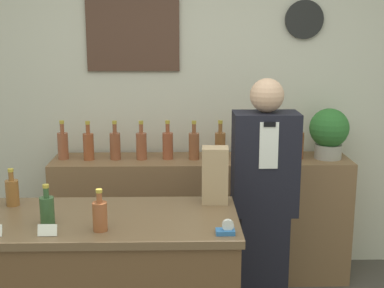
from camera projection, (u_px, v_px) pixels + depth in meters
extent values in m
cube|color=beige|center=(189.00, 96.00, 4.08)|extent=(5.20, 0.06, 2.70)
cube|color=#4A3024|center=(133.00, 30.00, 3.92)|extent=(0.68, 0.02, 0.61)
cylinder|color=black|center=(304.00, 20.00, 3.93)|extent=(0.28, 0.03, 0.28)
cube|color=brown|center=(201.00, 218.00, 4.01)|extent=(2.18, 0.42, 0.93)
cube|color=brown|center=(107.00, 221.00, 2.75)|extent=(1.35, 0.66, 0.04)
cube|color=black|center=(262.00, 266.00, 3.44)|extent=(0.30, 0.24, 0.73)
cube|color=black|center=(265.00, 163.00, 3.29)|extent=(0.40, 0.24, 0.64)
cube|color=white|center=(269.00, 146.00, 3.14)|extent=(0.11, 0.01, 0.28)
cube|color=black|center=(270.00, 124.00, 3.11)|extent=(0.07, 0.01, 0.03)
sphere|color=tan|center=(267.00, 95.00, 3.20)|extent=(0.21, 0.21, 0.21)
cylinder|color=#9E998E|center=(328.00, 151.00, 3.91)|extent=(0.20, 0.20, 0.10)
sphere|color=#2D6B2D|center=(329.00, 128.00, 3.88)|extent=(0.29, 0.29, 0.29)
cube|color=tan|center=(215.00, 175.00, 2.94)|extent=(0.15, 0.12, 0.31)
cube|color=#2D66A8|center=(225.00, 232.00, 2.52)|extent=(0.09, 0.06, 0.02)
cylinder|color=silver|center=(228.00, 225.00, 2.51)|extent=(0.06, 0.02, 0.06)
cube|color=white|center=(47.00, 230.00, 2.50)|extent=(0.09, 0.02, 0.06)
cylinder|color=brown|center=(12.00, 193.00, 2.91)|extent=(0.07, 0.07, 0.14)
cylinder|color=brown|center=(11.00, 176.00, 2.89)|extent=(0.03, 0.03, 0.05)
cylinder|color=#B29933|center=(11.00, 170.00, 2.88)|extent=(0.03, 0.03, 0.02)
cylinder|color=#2F502C|center=(47.00, 211.00, 2.63)|extent=(0.07, 0.07, 0.14)
cylinder|color=#2F502C|center=(46.00, 193.00, 2.61)|extent=(0.03, 0.03, 0.05)
cylinder|color=#B29933|center=(46.00, 186.00, 2.60)|extent=(0.03, 0.03, 0.02)
cylinder|color=brown|center=(100.00, 217.00, 2.55)|extent=(0.07, 0.07, 0.14)
cylinder|color=brown|center=(99.00, 198.00, 2.53)|extent=(0.03, 0.03, 0.05)
cylinder|color=#B29933|center=(99.00, 191.00, 2.52)|extent=(0.03, 0.03, 0.02)
cylinder|color=brown|center=(63.00, 146.00, 3.89)|extent=(0.08, 0.08, 0.19)
cylinder|color=brown|center=(62.00, 128.00, 3.86)|extent=(0.03, 0.03, 0.07)
cylinder|color=#B29933|center=(62.00, 122.00, 3.85)|extent=(0.03, 0.03, 0.02)
cylinder|color=brown|center=(89.00, 147.00, 3.86)|extent=(0.08, 0.08, 0.19)
cylinder|color=brown|center=(88.00, 129.00, 3.83)|extent=(0.03, 0.03, 0.07)
cylinder|color=#B29933|center=(88.00, 123.00, 3.82)|extent=(0.03, 0.03, 0.02)
cylinder|color=brown|center=(115.00, 146.00, 3.88)|extent=(0.08, 0.08, 0.19)
cylinder|color=brown|center=(115.00, 129.00, 3.85)|extent=(0.03, 0.03, 0.07)
cylinder|color=#B29933|center=(114.00, 122.00, 3.84)|extent=(0.03, 0.03, 0.02)
cylinder|color=brown|center=(141.00, 146.00, 3.87)|extent=(0.08, 0.08, 0.19)
cylinder|color=brown|center=(141.00, 129.00, 3.85)|extent=(0.03, 0.03, 0.07)
cylinder|color=#B29933|center=(141.00, 122.00, 3.84)|extent=(0.03, 0.03, 0.02)
cylinder|color=brown|center=(168.00, 146.00, 3.89)|extent=(0.08, 0.08, 0.19)
cylinder|color=brown|center=(168.00, 128.00, 3.86)|extent=(0.03, 0.03, 0.07)
cylinder|color=#B29933|center=(168.00, 122.00, 3.85)|extent=(0.03, 0.03, 0.02)
cylinder|color=brown|center=(194.00, 146.00, 3.87)|extent=(0.08, 0.08, 0.19)
cylinder|color=brown|center=(194.00, 129.00, 3.85)|extent=(0.03, 0.03, 0.07)
cylinder|color=#B29933|center=(194.00, 122.00, 3.84)|extent=(0.03, 0.03, 0.02)
cylinder|color=brown|center=(220.00, 146.00, 3.89)|extent=(0.08, 0.08, 0.19)
cylinder|color=brown|center=(220.00, 128.00, 3.86)|extent=(0.03, 0.03, 0.07)
cylinder|color=#B29933|center=(220.00, 122.00, 3.85)|extent=(0.03, 0.03, 0.02)
cylinder|color=brown|center=(246.00, 145.00, 3.91)|extent=(0.08, 0.08, 0.19)
cylinder|color=brown|center=(246.00, 128.00, 3.88)|extent=(0.03, 0.03, 0.07)
cylinder|color=#B29933|center=(246.00, 121.00, 3.87)|extent=(0.03, 0.03, 0.02)
cylinder|color=brown|center=(273.00, 146.00, 3.88)|extent=(0.08, 0.08, 0.19)
cylinder|color=brown|center=(273.00, 128.00, 3.86)|extent=(0.03, 0.03, 0.07)
cylinder|color=#B29933|center=(273.00, 122.00, 3.85)|extent=(0.03, 0.03, 0.02)
cylinder|color=brown|center=(298.00, 146.00, 3.90)|extent=(0.08, 0.08, 0.19)
cylinder|color=brown|center=(299.00, 128.00, 3.87)|extent=(0.03, 0.03, 0.07)
cylinder|color=#B29933|center=(299.00, 122.00, 3.86)|extent=(0.03, 0.03, 0.02)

